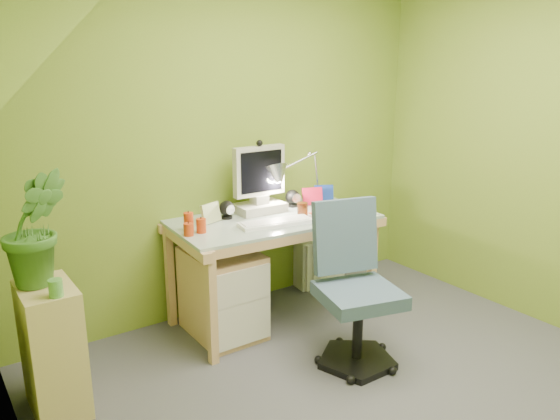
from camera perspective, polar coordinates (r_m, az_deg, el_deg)
floor at (r=3.06m, az=11.40°, el=-19.92°), size 3.20×3.20×0.01m
wall_back at (r=3.81m, az=-5.18°, el=7.06°), size 3.20×0.01×2.40m
wall_left at (r=1.79m, az=-24.71°, el=-3.96°), size 0.01×3.20×2.40m
slope_ceiling at (r=1.89m, az=-8.11°, el=18.28°), size 1.10×3.20×1.10m
desk at (r=3.78m, az=-0.63°, el=-6.10°), size 1.40×0.76×0.73m
monitor at (r=3.74m, az=-2.20°, el=4.00°), size 0.42×0.25×0.57m
speaker_left at (r=3.64m, az=-5.58°, el=0.03°), size 0.12×0.12×0.12m
speaker_right at (r=3.92m, az=1.32°, el=1.24°), size 0.12×0.12×0.12m
keyboard at (r=3.50m, az=-0.44°, el=-1.34°), size 0.50×0.23×0.02m
mousepad at (r=3.77m, az=5.34°, el=-0.32°), size 0.25×0.18×0.01m
mouse at (r=3.77m, az=5.34°, el=-0.08°), size 0.13×0.10×0.04m
amber_tumbler at (r=3.69m, az=2.37°, el=0.05°), size 0.08×0.08×0.09m
candle_cluster at (r=3.37m, az=-9.23°, el=-1.41°), size 0.18×0.16×0.12m
photo_frame_red at (r=3.98m, az=3.40°, el=1.45°), size 0.15×0.07×0.13m
photo_frame_blue at (r=4.09m, az=4.60°, el=1.78°), size 0.14×0.08×0.12m
photo_frame_green at (r=3.56m, az=-7.25°, el=-0.31°), size 0.15×0.07×0.13m
desk_lamp at (r=4.00m, az=3.26°, el=4.69°), size 0.52×0.22×0.56m
side_ledge at (r=3.06m, az=-22.66°, el=-13.29°), size 0.25×0.39×0.68m
potted_plant at (r=2.87m, az=-24.17°, el=-1.68°), size 0.33×0.27×0.58m
green_cup at (r=2.77m, az=-22.39°, el=-7.55°), size 0.08×0.08×0.08m
task_chair at (r=3.21m, az=8.28°, el=-8.65°), size 0.60×0.60×0.90m
radiator at (r=4.39m, az=4.13°, el=-5.39°), size 0.41×0.20×0.39m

